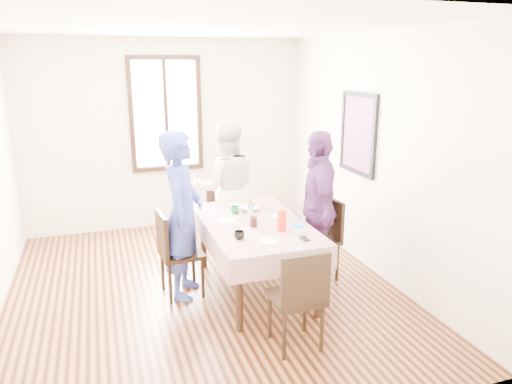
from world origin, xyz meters
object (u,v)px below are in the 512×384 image
at_px(chair_left, 181,253).
at_px(chair_near, 296,297).
at_px(dining_table, 255,257).
at_px(chair_right, 317,240).
at_px(person_left, 182,215).
at_px(chair_far, 227,218).
at_px(person_far, 227,189).
at_px(person_right, 316,207).

xyz_separation_m(chair_left, chair_near, (0.75, -1.25, 0.00)).
xyz_separation_m(dining_table, chair_right, (0.75, 0.05, 0.08)).
bearing_deg(chair_left, person_left, 85.09).
relative_size(dining_table, chair_far, 1.76).
bearing_deg(dining_table, person_far, 90.00).
relative_size(chair_left, chair_near, 1.00).
height_order(dining_table, chair_far, chair_far).
bearing_deg(chair_right, chair_left, 79.92).
bearing_deg(chair_near, chair_left, 120.42).
xyz_separation_m(chair_left, person_left, (0.02, 0.00, 0.41)).
xyz_separation_m(chair_near, person_left, (-0.73, 1.25, 0.41)).
bearing_deg(chair_far, chair_left, 49.40).
xyz_separation_m(chair_far, person_far, (0.00, -0.02, 0.39)).
xyz_separation_m(chair_far, chair_near, (0.00, -2.21, 0.00)).
xyz_separation_m(dining_table, person_right, (0.73, 0.05, 0.47)).
height_order(chair_far, person_right, person_right).
xyz_separation_m(person_far, person_right, (0.73, -1.03, -0.01)).
relative_size(dining_table, person_left, 0.93).
distance_m(chair_right, person_left, 1.54).
bearing_deg(chair_right, person_far, 29.68).
height_order(person_far, person_right, person_far).
relative_size(chair_right, person_left, 0.53).
bearing_deg(chair_far, chair_near, 87.55).
bearing_deg(person_right, person_left, -77.81).
height_order(chair_right, person_right, person_right).
height_order(chair_near, person_far, person_far).
relative_size(chair_right, chair_far, 1.00).
xyz_separation_m(dining_table, chair_left, (-0.75, 0.15, 0.08)).
height_order(chair_far, person_left, person_left).
bearing_deg(person_far, person_right, 134.10).
distance_m(chair_far, person_left, 1.27).
bearing_deg(dining_table, person_left, 168.33).
bearing_deg(chair_right, chair_near, 140.78).
relative_size(chair_near, person_right, 0.54).
relative_size(chair_far, chair_near, 1.00).
relative_size(person_left, person_right, 1.03).
bearing_deg(chair_left, chair_near, 25.93).
bearing_deg(dining_table, chair_near, -90.00).
xyz_separation_m(chair_far, person_right, (0.73, -1.05, 0.39)).
relative_size(chair_near, person_left, 0.53).
bearing_deg(person_far, chair_near, 98.91).
distance_m(dining_table, chair_left, 0.77).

